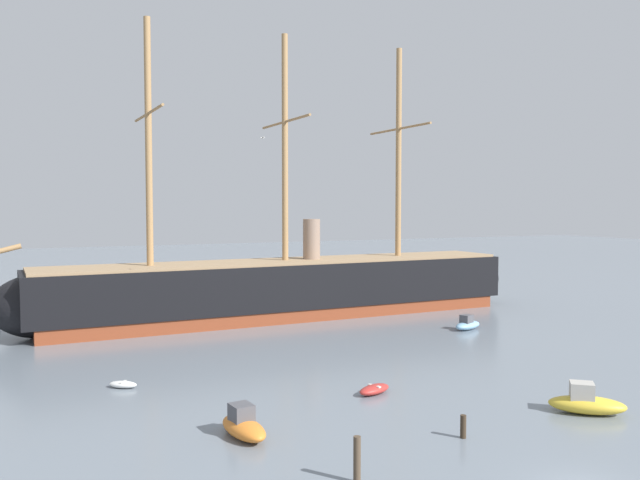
% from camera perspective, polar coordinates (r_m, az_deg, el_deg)
% --- Properties ---
extents(tall_ship, '(69.45, 14.64, 33.41)m').
position_cam_1_polar(tall_ship, '(78.09, -3.04, -4.15)').
color(tall_ship, brown).
rests_on(tall_ship, ground).
extents(motorboat_foreground_left, '(2.36, 4.59, 1.85)m').
position_cam_1_polar(motorboat_foreground_left, '(39.60, -6.70, -15.78)').
color(motorboat_foreground_left, orange).
rests_on(motorboat_foreground_left, ground).
extents(motorboat_foreground_right, '(4.92, 4.62, 2.00)m').
position_cam_1_polar(motorboat_foreground_right, '(46.62, 22.21, -13.01)').
color(motorboat_foreground_right, gold).
rests_on(motorboat_foreground_right, ground).
extents(dinghy_near_centre, '(3.08, 2.12, 0.67)m').
position_cam_1_polar(dinghy_near_centre, '(47.76, 4.76, -12.86)').
color(dinghy_near_centre, '#B22D28').
rests_on(dinghy_near_centre, ground).
extents(dinghy_mid_left, '(2.28, 2.02, 0.51)m').
position_cam_1_polar(dinghy_mid_left, '(51.22, -16.81, -11.97)').
color(dinghy_mid_left, silver).
rests_on(dinghy_mid_left, ground).
extents(motorboat_alongside_stern, '(4.22, 2.88, 1.64)m').
position_cam_1_polar(motorboat_alongside_stern, '(72.79, 12.75, -7.19)').
color(motorboat_alongside_stern, '#7FB2D6').
rests_on(motorboat_alongside_stern, ground).
extents(motorboat_distant_centre, '(3.87, 2.46, 1.51)m').
position_cam_1_polar(motorboat_distant_centre, '(91.34, -7.87, -5.09)').
color(motorboat_distant_centre, '#236670').
rests_on(motorboat_distant_centre, ground).
extents(mooring_piling_nearest, '(0.36, 0.36, 2.28)m').
position_cam_1_polar(mooring_piling_nearest, '(33.33, 3.25, -18.58)').
color(mooring_piling_nearest, '#4C3D2D').
rests_on(mooring_piling_nearest, ground).
extents(mooring_piling_left_pair, '(0.35, 0.35, 1.34)m').
position_cam_1_polar(mooring_piling_left_pair, '(39.98, 12.39, -15.62)').
color(mooring_piling_left_pair, '#382B1E').
rests_on(mooring_piling_left_pair, ground).
extents(seagull_in_flight, '(0.41, 1.10, 0.13)m').
position_cam_1_polar(seagull_in_flight, '(58.59, -5.07, 8.87)').
color(seagull_in_flight, silver).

